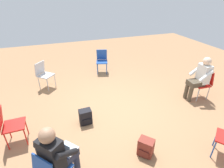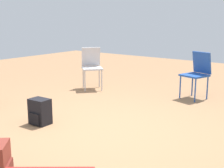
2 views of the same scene
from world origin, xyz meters
The scene contains 4 objects.
ground_plane centered at (0.00, 0.00, 0.00)m, with size 14.16×14.16×0.00m, color #99704C.
chair_southwest centered at (-1.86, -1.68, 0.50)m, with size 0.58×0.59×0.85m.
chair_west centered at (-2.41, 0.36, 0.50)m, with size 0.53×0.50×0.85m.
backpack_by_empty_chair centered at (0.24, -0.83, 0.16)m, with size 0.26×0.29×0.36m.
Camera 2 is at (2.96, 2.47, 1.47)m, focal length 50.00 mm.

